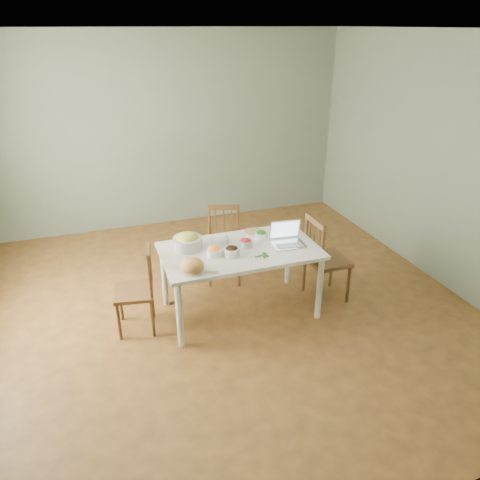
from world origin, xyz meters
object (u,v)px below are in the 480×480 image
object	(u,v)px
dining_table	(240,281)
laptop	(289,235)
bowl_squash	(188,241)
chair_left	(134,290)
chair_far	(224,246)
chair_right	(328,258)
bread_boule	(192,266)

from	to	relation	value
dining_table	laptop	bearing A→B (deg)	-8.96
dining_table	bowl_squash	world-z (taller)	bowl_squash
chair_left	chair_far	bearing A→B (deg)	128.32
chair_far	dining_table	bearing A→B (deg)	-76.74
chair_right	bread_boule	xyz separation A→B (m)	(-1.53, -0.26, 0.32)
dining_table	bread_boule	bearing A→B (deg)	-151.47
chair_right	laptop	size ratio (longest dim) A/B	2.96
bowl_squash	laptop	distance (m)	1.01
dining_table	chair_left	bearing A→B (deg)	177.26
dining_table	chair_right	bearing A→B (deg)	-2.23
chair_right	bowl_squash	xyz separation A→B (m)	(-1.46, 0.22, 0.33)
laptop	dining_table	bearing A→B (deg)	176.44
chair_far	bowl_squash	distance (m)	0.82
dining_table	laptop	size ratio (longest dim) A/B	4.80
chair_far	bread_boule	distance (m)	1.20
bread_boule	chair_right	bearing A→B (deg)	9.74
chair_far	bowl_squash	world-z (taller)	bowl_squash
laptop	chair_far	bearing A→B (deg)	125.96
dining_table	bread_boule	size ratio (longest dim) A/B	7.27
chair_left	bowl_squash	xyz separation A→B (m)	(0.57, 0.13, 0.37)
bread_boule	laptop	xyz separation A→B (m)	(1.04, 0.22, 0.04)
chair_right	bread_boule	bearing A→B (deg)	99.53
bowl_squash	laptop	xyz separation A→B (m)	(0.97, -0.26, 0.03)
bread_boule	chair_left	bearing A→B (deg)	145.14
chair_left	bowl_squash	world-z (taller)	bowl_squash
laptop	chair_right	bearing A→B (deg)	9.99
bread_boule	bowl_squash	world-z (taller)	bowl_squash
chair_left	bowl_squash	size ratio (longest dim) A/B	3.07
chair_far	chair_left	bearing A→B (deg)	-133.36
chair_right	bowl_squash	bearing A→B (deg)	81.35
chair_far	chair_right	size ratio (longest dim) A/B	0.92
dining_table	chair_left	size ratio (longest dim) A/B	1.76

